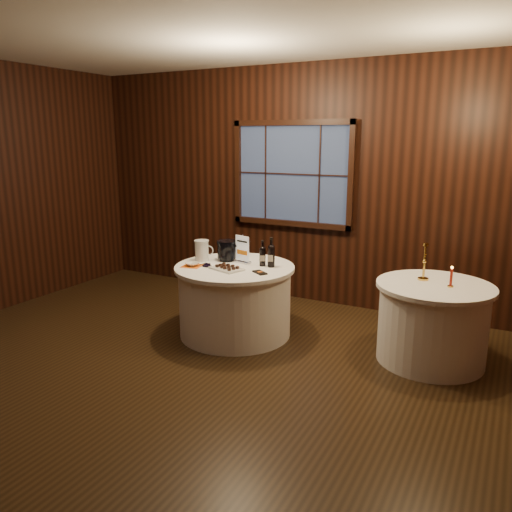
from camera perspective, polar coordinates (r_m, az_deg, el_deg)
The scene contains 16 objects.
ground at distance 4.80m, azimuth -8.59°, elevation -12.74°, with size 6.00×6.00×0.00m, color black.
back_wall at distance 6.49m, azimuth 4.20°, elevation 8.41°, with size 6.00×0.10×3.00m.
main_table at distance 5.43m, azimuth -2.42°, elevation -5.05°, with size 1.28×1.28×0.77m.
side_table at distance 5.07m, azimuth 19.48°, elevation -7.19°, with size 1.08×1.08×0.77m.
sign_stand at distance 5.42m, azimuth -1.51°, elevation 0.30°, with size 0.19×0.13×0.31m.
port_bottle_left at distance 5.29m, azimuth 0.75°, elevation 0.13°, with size 0.07×0.08×0.28m.
port_bottle_right at distance 5.25m, azimuth 1.75°, elevation 0.21°, with size 0.08×0.08×0.32m.
ice_bucket at distance 5.53m, azimuth -3.36°, elevation 0.68°, with size 0.22×0.22×0.23m.
chocolate_plate at distance 5.17m, azimuth -3.37°, elevation -1.36°, with size 0.38×0.31×0.05m.
chocolate_box at distance 5.03m, azimuth 0.44°, elevation -1.90°, with size 0.17×0.08×0.01m, color black.
grape_bunch at distance 5.29m, azimuth -5.57°, elevation -1.04°, with size 0.17×0.08×0.04m.
glass_pitcher at distance 5.54m, azimuth -6.20°, elevation 0.63°, with size 0.21×0.16×0.23m.
orange_napkin at distance 5.35m, azimuth -7.29°, elevation -1.13°, with size 0.20×0.20×0.00m, color #E25C13.
cracker_bowl at distance 5.35m, azimuth -7.29°, elevation -0.93°, with size 0.14×0.14×0.03m, color silver.
brass_candlestick at distance 5.03m, azimuth 18.65°, elevation -1.17°, with size 0.10×0.10×0.36m.
red_candle at distance 4.89m, azimuth 21.40°, elevation -2.44°, with size 0.05×0.05×0.20m.
Camera 1 is at (2.63, -3.43, 2.10)m, focal length 35.00 mm.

